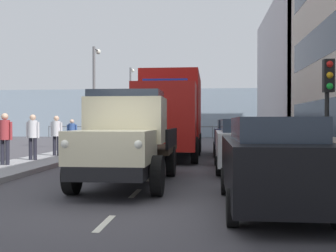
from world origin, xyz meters
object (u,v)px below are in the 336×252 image
Objects in this scene: pedestrian_couple_b at (56,132)px; lamp_post_far at (131,96)px; pedestrian_near_railing at (5,134)px; car_silver_oppositeside_0 at (124,135)px; truck_vintage_cream at (126,140)px; car_white_kerbside_1 at (244,144)px; traffic_light_near at (328,91)px; car_navy_kerbside_2 at (233,137)px; pedestrian_with_bag at (33,133)px; lamp_post_promenade at (95,87)px; car_black_kerbside_near at (271,161)px; lorry_cargo_red at (172,112)px; pedestrian_in_dark_coat at (72,132)px.

lamp_post_far is at bearing -89.87° from pedestrian_couple_b.
car_silver_oppositeside_0 is at bearing -107.03° from pedestrian_near_railing.
truck_vintage_cream reaches higher than car_white_kerbside_1.
truck_vintage_cream is at bearing 14.94° from traffic_light_near.
traffic_light_near is at bearing 104.38° from car_navy_kerbside_2.
pedestrian_with_bag is 0.30× the size of lamp_post_promenade.
pedestrian_with_bag is (7.97, -7.39, 0.29)m from car_black_kerbside_near.
truck_vintage_cream is 11.46m from car_silver_oppositeside_0.
car_white_kerbside_1 is at bearing 126.74° from car_silver_oppositeside_0.
car_white_kerbside_1 and car_silver_oppositeside_0 have the same top height.
pedestrian_with_bag is at bearing -19.55° from traffic_light_near.
pedestrian_couple_b is 0.54× the size of traffic_light_near.
lorry_cargo_red is at bearing 107.38° from lamp_post_far.
lamp_post_promenade is at bearing -50.04° from traffic_light_near.
lamp_post_promenade is at bearing -91.55° from pedestrian_near_railing.
lamp_post_promenade is at bearing -89.36° from pedestrian_couple_b.
lamp_post_far is (2.16, -13.16, 2.91)m from car_silver_oppositeside_0.
pedestrian_in_dark_coat is at bearing -88.19° from pedestrian_with_bag.
lamp_post_promenade is (9.96, -11.89, 1.22)m from traffic_light_near.
car_navy_kerbside_2 is 5.91m from car_silver_oppositeside_0.
lamp_post_far is (-0.13, -19.36, 2.61)m from pedestrian_with_bag.
pedestrian_with_bag is 0.55× the size of traffic_light_near.
truck_vintage_cream is 4.86m from car_white_kerbside_1.
truck_vintage_cream is at bearing 122.83° from pedestrian_couple_b.
lorry_cargo_red is at bearing 135.94° from lamp_post_promenade.
car_black_kerbside_near is at bearing 129.62° from pedestrian_couple_b.
pedestrian_near_railing is at bearing 38.26° from car_navy_kerbside_2.
lorry_cargo_red is at bearing -134.79° from pedestrian_near_railing.
truck_vintage_cream is 1.24× the size of car_black_kerbside_near.
pedestrian_couple_b reaches higher than car_black_kerbside_near.
car_silver_oppositeside_0 is at bearing -51.48° from traffic_light_near.
traffic_light_near is (-2.09, 8.16, 1.58)m from car_navy_kerbside_2.
traffic_light_near is (-5.36, -1.43, 1.29)m from truck_vintage_cream.
car_silver_oppositeside_0 is (5.68, -13.59, -0.00)m from car_black_kerbside_near.
lorry_cargo_red reaches higher than car_silver_oppositeside_0.
lamp_post_far is at bearing -72.62° from lorry_cargo_red.
pedestrian_near_railing is 1.01× the size of pedestrian_with_bag.
lamp_post_far is (-0.30, -21.19, 2.60)m from pedestrian_near_railing.
car_silver_oppositeside_0 is at bearing -153.89° from pedestrian_in_dark_coat.
car_silver_oppositeside_0 is at bearing 99.31° from lamp_post_far.
car_silver_oppositeside_0 is 2.26× the size of pedestrian_near_railing.
car_white_kerbside_1 is at bearing 90.00° from car_navy_kerbside_2.
lamp_post_far reaches higher than pedestrian_with_bag.
car_silver_oppositeside_0 is 2.72m from pedestrian_in_dark_coat.
pedestrian_with_bag is (7.97, -1.42, 0.29)m from car_white_kerbside_1.
lorry_cargo_red is 1.40× the size of lamp_post_promenade.
pedestrian_near_railing reaches higher than pedestrian_couple_b.
pedestrian_near_railing is 10.46m from lamp_post_promenade.
traffic_light_near reaches higher than pedestrian_with_bag.
car_navy_kerbside_2 is at bearing -150.06° from pedestrian_with_bag.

